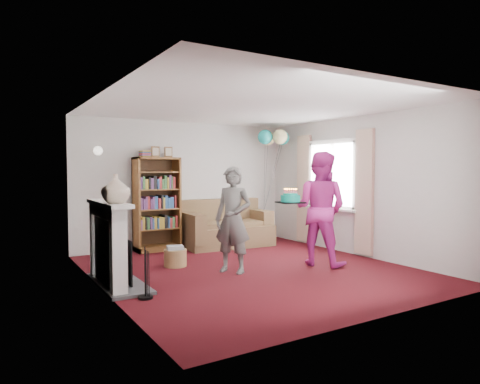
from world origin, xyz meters
TOP-DOWN VIEW (x-y plane):
  - ground at (0.00, 0.00)m, footprint 5.00×5.00m
  - wall_back at (0.00, 2.51)m, footprint 4.50×0.02m
  - wall_left at (-2.26, 0.00)m, footprint 0.02×5.00m
  - wall_right at (2.26, 0.00)m, footprint 0.02×5.00m
  - ceiling at (0.00, 0.00)m, footprint 4.50×5.00m
  - fireplace at (-2.09, 0.19)m, footprint 0.55×1.80m
  - window_bay at (2.21, 0.60)m, footprint 0.14×2.02m
  - wall_sconce at (-1.75, 2.36)m, footprint 0.16×0.23m
  - bookcase at (-0.70, 2.30)m, footprint 0.84×0.42m
  - sofa at (0.69, 2.07)m, footprint 1.76×0.93m
  - wicker_basket at (-0.93, 0.83)m, footprint 0.36×0.36m
  - person_striped at (-0.34, 0.02)m, footprint 0.64×0.69m
  - person_magenta at (1.14, -0.26)m, footprint 1.02×1.11m
  - birthday_cake at (0.48, -0.33)m, footprint 0.36×0.36m
  - balloons at (1.74, 1.87)m, footprint 0.75×0.75m
  - mantel_vase at (-2.12, -0.15)m, footprint 0.38×0.38m

SIDE VIEW (x-z plane):
  - ground at x=0.00m, z-range 0.00..0.00m
  - wicker_basket at x=-0.93m, z-range -0.02..0.31m
  - sofa at x=0.69m, z-range -0.12..0.81m
  - fireplace at x=-2.09m, z-range -0.05..1.07m
  - person_striped at x=-0.34m, z-range 0.00..1.59m
  - bookcase at x=-0.70m, z-range -0.12..1.87m
  - person_magenta at x=1.14m, z-range 0.00..1.83m
  - birthday_cake at x=0.48m, z-range 0.99..1.21m
  - window_bay at x=2.21m, z-range 0.10..2.30m
  - wall_back at x=0.00m, z-range 0.00..2.50m
  - wall_left at x=-2.26m, z-range 0.00..2.50m
  - wall_right at x=2.26m, z-range 0.00..2.50m
  - mantel_vase at x=-2.12m, z-range 1.12..1.49m
  - wall_sconce at x=-1.75m, z-range 1.80..1.96m
  - balloons at x=1.74m, z-range 1.37..3.07m
  - ceiling at x=0.00m, z-range 2.50..2.51m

